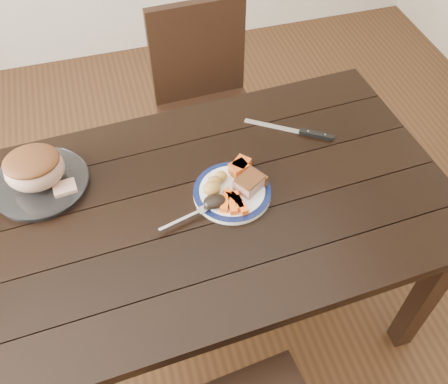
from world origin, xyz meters
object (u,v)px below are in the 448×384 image
object	(u,v)px
dinner_plate	(232,192)
roast_joint	(35,169)
chair_far	(206,99)
pork_slice	(249,183)
serving_platter	(41,184)
fork	(190,216)
carving_knife	(305,132)
dining_table	(199,221)

from	to	relation	value
dinner_plate	roast_joint	bearing A→B (deg)	160.56
chair_far	roast_joint	bearing A→B (deg)	35.50
dinner_plate	pork_slice	world-z (taller)	pork_slice
serving_platter	chair_far	bearing A→B (deg)	37.87
dinner_plate	fork	size ratio (longest dim) A/B	1.39
roast_joint	carving_knife	size ratio (longest dim) A/B	0.66
dining_table	carving_knife	bearing A→B (deg)	24.23
roast_joint	fork	bearing A→B (deg)	-32.01
chair_far	serving_platter	world-z (taller)	chair_far
carving_knife	serving_platter	bearing A→B (deg)	-146.94
serving_platter	pork_slice	xyz separation A→B (m)	(0.63, -0.21, 0.03)
serving_platter	dinner_plate	bearing A→B (deg)	-19.44
fork	roast_joint	bearing A→B (deg)	133.03
chair_far	dining_table	bearing A→B (deg)	71.23
serving_platter	carving_knife	bearing A→B (deg)	-0.71
dinner_plate	carving_knife	world-z (taller)	dinner_plate
dining_table	serving_platter	world-z (taller)	serving_platter
pork_slice	fork	distance (m)	0.22
fork	chair_far	bearing A→B (deg)	57.26
dinner_plate	roast_joint	size ratio (longest dim) A/B	1.34
dining_table	chair_far	xyz separation A→B (m)	(0.22, 0.74, -0.13)
fork	carving_knife	distance (m)	0.54
dinner_plate	fork	world-z (taller)	fork
fork	roast_joint	world-z (taller)	roast_joint
fork	carving_knife	size ratio (longest dim) A/B	0.63
chair_far	carving_knife	distance (m)	0.63
pork_slice	serving_platter	bearing A→B (deg)	161.75
serving_platter	roast_joint	bearing A→B (deg)	-90.00
pork_slice	chair_far	bearing A→B (deg)	86.22
roast_joint	carving_knife	world-z (taller)	roast_joint
chair_far	pork_slice	distance (m)	0.79
dining_table	dinner_plate	world-z (taller)	dinner_plate
dining_table	serving_platter	size ratio (longest dim) A/B	5.54
dining_table	dinner_plate	bearing A→B (deg)	2.55
dinner_plate	serving_platter	bearing A→B (deg)	160.56
chair_far	roast_joint	distance (m)	0.91
chair_far	serving_platter	xyz separation A→B (m)	(-0.68, -0.53, 0.23)
chair_far	pork_slice	xyz separation A→B (m)	(-0.05, -0.74, 0.27)
roast_joint	pork_slice	bearing A→B (deg)	-18.25
pork_slice	dining_table	bearing A→B (deg)	-179.82
chair_far	carving_knife	size ratio (longest dim) A/B	3.35
serving_platter	pork_slice	world-z (taller)	pork_slice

